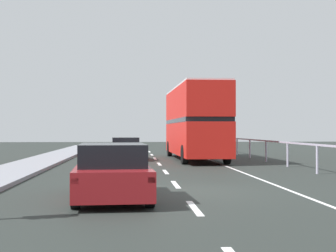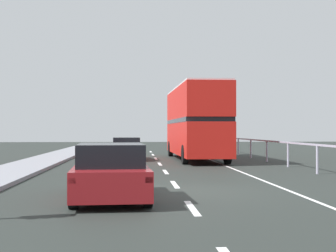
{
  "view_description": "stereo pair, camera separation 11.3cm",
  "coord_description": "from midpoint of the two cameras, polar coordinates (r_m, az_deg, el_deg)",
  "views": [
    {
      "loc": [
        -1.4,
        -14.34,
        1.76
      ],
      "look_at": [
        0.11,
        6.67,
        1.93
      ],
      "focal_mm": 53.35,
      "sensor_mm": 36.0,
      "label": 1
    },
    {
      "loc": [
        -1.29,
        -14.35,
        1.76
      ],
      "look_at": [
        0.11,
        6.67,
        1.93
      ],
      "focal_mm": 53.35,
      "sensor_mm": 36.0,
      "label": 2
    }
  ],
  "objects": [
    {
      "name": "ground_plane",
      "position": [
        14.52,
        1.56,
        -7.63
      ],
      "size": [
        75.75,
        120.0,
        0.1
      ],
      "primitive_type": "cube",
      "color": "#262B28"
    },
    {
      "name": "double_decker_bus_red",
      "position": [
        29.63,
        3.28,
        0.58
      ],
      "size": [
        2.7,
        10.95,
        4.31
      ],
      "rotation": [
        0.0,
        0.0,
        0.02
      ],
      "color": "red",
      "rests_on": "ground"
    },
    {
      "name": "sedan_car_ahead",
      "position": [
        29.7,
        -4.7,
        -2.62
      ],
      "size": [
        1.91,
        4.46,
        1.33
      ],
      "rotation": [
        0.0,
        0.0,
        0.04
      ],
      "color": "gray",
      "rests_on": "ground"
    },
    {
      "name": "bridge_side_railing",
      "position": [
        24.49,
        13.68,
        -2.29
      ],
      "size": [
        0.1,
        42.0,
        1.21
      ],
      "color": "#B0AAC0",
      "rests_on": "ground"
    },
    {
      "name": "lane_paint_markings",
      "position": [
        22.79,
        4.7,
        -4.89
      ],
      "size": [
        3.31,
        46.0,
        0.01
      ],
      "color": "silver",
      "rests_on": "ground"
    },
    {
      "name": "hatchback_car_near",
      "position": [
        12.84,
        -6.32,
        -5.3
      ],
      "size": [
        2.05,
        4.57,
        1.42
      ],
      "rotation": [
        0.0,
        0.0,
        0.05
      ],
      "color": "maroon",
      "rests_on": "ground"
    }
  ]
}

